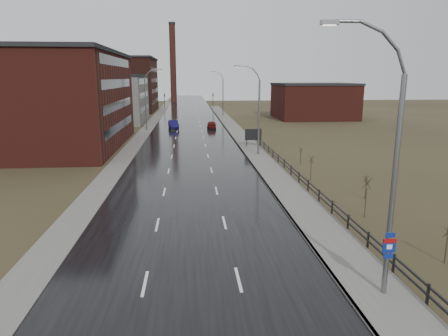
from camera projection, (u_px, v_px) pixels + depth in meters
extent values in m
plane|color=#2D2819|center=(193.00, 333.00, 15.77)|extent=(320.00, 320.00, 0.00)
cube|color=black|center=(189.00, 132.00, 74.04)|extent=(14.00, 300.00, 0.06)
cube|color=#595651|center=(258.00, 156.00, 50.48)|extent=(3.20, 180.00, 0.18)
cube|color=slate|center=(246.00, 157.00, 50.35)|extent=(0.16, 180.00, 0.18)
cube|color=#595651|center=(145.00, 132.00, 73.34)|extent=(2.40, 260.00, 0.12)
cube|color=#471914|center=(40.00, 102.00, 56.26)|extent=(22.00, 28.00, 13.00)
cube|color=black|center=(35.00, 52.00, 54.76)|extent=(22.44, 28.56, 0.50)
cube|color=black|center=(120.00, 126.00, 57.97)|extent=(0.06, 22.40, 1.20)
cube|color=black|center=(119.00, 105.00, 57.30)|extent=(0.06, 22.40, 1.20)
cube|color=black|center=(118.00, 84.00, 56.63)|extent=(0.06, 22.40, 1.20)
cube|color=black|center=(116.00, 62.00, 55.97)|extent=(0.06, 22.40, 1.20)
cube|color=slate|center=(108.00, 100.00, 88.90)|extent=(16.00, 20.00, 10.00)
cube|color=black|center=(106.00, 75.00, 87.73)|extent=(16.32, 20.40, 0.50)
cube|color=black|center=(145.00, 108.00, 90.02)|extent=(0.06, 16.00, 1.20)
cube|color=black|center=(144.00, 95.00, 89.35)|extent=(0.06, 16.00, 1.20)
cube|color=black|center=(143.00, 81.00, 88.69)|extent=(0.06, 16.00, 1.20)
cube|color=#331611|center=(110.00, 85.00, 117.06)|extent=(26.00, 24.00, 15.00)
cube|color=black|center=(108.00, 58.00, 115.34)|extent=(26.52, 24.48, 0.50)
cube|color=black|center=(155.00, 101.00, 119.16)|extent=(0.06, 19.20, 1.20)
cube|color=black|center=(155.00, 91.00, 118.49)|extent=(0.06, 19.20, 1.20)
cube|color=black|center=(154.00, 80.00, 117.83)|extent=(0.06, 19.20, 1.20)
cube|color=black|center=(154.00, 70.00, 117.16)|extent=(0.06, 19.20, 1.20)
cube|color=#471914|center=(314.00, 102.00, 97.09)|extent=(18.00, 16.00, 8.00)
cube|color=black|center=(315.00, 84.00, 96.15)|extent=(18.36, 16.32, 0.50)
cylinder|color=#331611|center=(173.00, 64.00, 157.63)|extent=(2.40, 2.40, 30.00)
cylinder|color=black|center=(172.00, 23.00, 154.22)|extent=(2.70, 2.70, 0.80)
cylinder|color=slate|center=(393.00, 192.00, 17.35)|extent=(0.24, 0.24, 10.00)
cylinder|color=slate|center=(401.00, 62.00, 16.12)|extent=(0.57, 0.14, 1.12)
cylinder|color=slate|center=(390.00, 41.00, 15.89)|extent=(0.91, 0.14, 0.91)
cylinder|color=slate|center=(372.00, 27.00, 15.70)|extent=(1.12, 0.14, 0.57)
cylinder|color=slate|center=(348.00, 21.00, 15.58)|extent=(1.15, 0.14, 0.14)
cube|color=slate|center=(330.00, 22.00, 15.52)|extent=(0.70, 0.28, 0.18)
cube|color=silver|center=(329.00, 25.00, 15.55)|extent=(0.50, 0.20, 0.04)
cube|color=navy|center=(390.00, 235.00, 17.66)|extent=(0.45, 0.04, 0.22)
cube|color=navy|center=(389.00, 246.00, 17.78)|extent=(0.60, 0.04, 0.65)
cube|color=maroon|center=(390.00, 241.00, 17.72)|extent=(0.60, 0.04, 0.20)
cube|color=navy|center=(388.00, 256.00, 17.89)|extent=(0.45, 0.04, 0.22)
cube|color=silver|center=(389.00, 247.00, 17.77)|extent=(0.26, 0.02, 0.22)
cylinder|color=slate|center=(259.00, 119.00, 50.43)|extent=(0.24, 0.24, 9.50)
cylinder|color=slate|center=(258.00, 77.00, 49.27)|extent=(0.51, 0.14, 0.98)
cylinder|color=slate|center=(255.00, 71.00, 49.07)|extent=(0.81, 0.14, 0.81)
cylinder|color=slate|center=(249.00, 67.00, 48.90)|extent=(0.98, 0.14, 0.51)
cylinder|color=slate|center=(242.00, 66.00, 48.79)|extent=(1.01, 0.14, 0.14)
cube|color=slate|center=(237.00, 66.00, 48.75)|extent=(0.70, 0.28, 0.18)
cube|color=silver|center=(237.00, 67.00, 48.77)|extent=(0.50, 0.20, 0.04)
cylinder|color=slate|center=(146.00, 105.00, 74.26)|extent=(0.24, 0.24, 9.50)
cylinder|color=slate|center=(146.00, 77.00, 73.13)|extent=(0.51, 0.14, 0.98)
cylinder|color=slate|center=(148.00, 73.00, 73.01)|extent=(0.81, 0.14, 0.81)
cylinder|color=slate|center=(152.00, 70.00, 72.97)|extent=(0.98, 0.14, 0.51)
cylinder|color=slate|center=(156.00, 69.00, 73.00)|extent=(1.01, 0.14, 0.14)
cube|color=slate|center=(160.00, 70.00, 73.07)|extent=(0.70, 0.28, 0.18)
cube|color=silver|center=(160.00, 70.00, 73.09)|extent=(0.50, 0.20, 0.04)
cylinder|color=slate|center=(223.00, 98.00, 102.88)|extent=(0.24, 0.24, 9.50)
cylinder|color=slate|center=(222.00, 77.00, 101.72)|extent=(0.51, 0.14, 0.98)
cylinder|color=slate|center=(220.00, 74.00, 101.52)|extent=(0.81, 0.14, 0.81)
cylinder|color=slate|center=(218.00, 72.00, 101.35)|extent=(0.98, 0.14, 0.51)
cylinder|color=slate|center=(214.00, 72.00, 101.24)|extent=(1.01, 0.14, 0.14)
cube|color=slate|center=(212.00, 72.00, 101.20)|extent=(0.70, 0.28, 0.18)
cube|color=silver|center=(212.00, 72.00, 101.22)|extent=(0.50, 0.20, 0.04)
cube|color=black|center=(428.00, 295.00, 17.49)|extent=(0.10, 0.10, 1.10)
cube|color=black|center=(394.00, 264.00, 20.41)|extent=(0.10, 0.10, 1.10)
cube|color=black|center=(368.00, 241.00, 23.32)|extent=(0.10, 0.10, 1.10)
cube|color=black|center=(348.00, 222.00, 26.23)|extent=(0.10, 0.10, 1.10)
cube|color=black|center=(332.00, 208.00, 29.15)|extent=(0.10, 0.10, 1.10)
cube|color=black|center=(319.00, 196.00, 32.06)|extent=(0.10, 0.10, 1.10)
cube|color=black|center=(308.00, 186.00, 34.98)|extent=(0.10, 0.10, 1.10)
cube|color=black|center=(299.00, 178.00, 37.89)|extent=(0.10, 0.10, 1.10)
cube|color=black|center=(291.00, 171.00, 40.80)|extent=(0.10, 0.10, 1.10)
cube|color=black|center=(284.00, 164.00, 43.72)|extent=(0.10, 0.10, 1.10)
cube|color=black|center=(278.00, 159.00, 46.63)|extent=(0.10, 0.10, 1.10)
cube|color=black|center=(273.00, 154.00, 49.55)|extent=(0.10, 0.10, 1.10)
cube|color=black|center=(268.00, 150.00, 52.46)|extent=(0.10, 0.10, 1.10)
cube|color=black|center=(264.00, 146.00, 55.37)|extent=(0.10, 0.10, 1.10)
cube|color=black|center=(260.00, 143.00, 58.29)|extent=(0.10, 0.10, 1.10)
cube|color=black|center=(310.00, 183.00, 34.40)|extent=(0.08, 53.00, 0.10)
cube|color=black|center=(310.00, 188.00, 34.49)|extent=(0.08, 53.00, 0.10)
cylinder|color=#382D23|center=(446.00, 250.00, 21.54)|extent=(0.08, 0.08, 1.53)
cylinder|color=#382D23|center=(448.00, 232.00, 21.37)|extent=(0.50, 0.20, 0.62)
cylinder|color=#382D23|center=(447.00, 233.00, 21.35)|extent=(0.30, 0.44, 0.62)
cylinder|color=#382D23|center=(448.00, 233.00, 21.29)|extent=(0.30, 0.44, 0.62)
cylinder|color=#382D23|center=(366.00, 203.00, 28.60)|extent=(0.08, 0.08, 2.20)
cylinder|color=#382D23|center=(368.00, 183.00, 28.29)|extent=(0.04, 0.74, 0.86)
cylinder|color=#382D23|center=(367.00, 183.00, 28.33)|extent=(0.70, 0.27, 0.87)
cylinder|color=#382D23|center=(366.00, 183.00, 28.31)|extent=(0.41, 0.62, 0.88)
cylinder|color=#382D23|center=(367.00, 183.00, 28.25)|extent=(0.41, 0.62, 0.88)
cylinder|color=#382D23|center=(368.00, 184.00, 28.24)|extent=(0.70, 0.27, 0.87)
cylinder|color=#382D23|center=(366.00, 190.00, 32.96)|extent=(0.08, 0.08, 1.50)
cylinder|color=#382D23|center=(367.00, 179.00, 32.75)|extent=(0.04, 0.51, 0.60)
cylinder|color=#382D23|center=(366.00, 179.00, 32.79)|extent=(0.49, 0.20, 0.61)
cylinder|color=#382D23|center=(366.00, 179.00, 32.77)|extent=(0.29, 0.43, 0.61)
cylinder|color=#382D23|center=(366.00, 179.00, 32.71)|extent=(0.29, 0.43, 0.61)
cylinder|color=#382D23|center=(367.00, 179.00, 32.70)|extent=(0.49, 0.20, 0.61)
cylinder|color=#382D23|center=(311.00, 171.00, 39.14)|extent=(0.08, 0.08, 1.78)
cylinder|color=#382D23|center=(312.00, 159.00, 38.89)|extent=(0.04, 0.60, 0.70)
cylinder|color=#382D23|center=(311.00, 159.00, 38.93)|extent=(0.57, 0.23, 0.71)
cylinder|color=#382D23|center=(311.00, 159.00, 38.91)|extent=(0.34, 0.51, 0.72)
cylinder|color=#382D23|center=(311.00, 160.00, 38.85)|extent=(0.34, 0.51, 0.72)
cylinder|color=#382D23|center=(312.00, 160.00, 38.84)|extent=(0.57, 0.23, 0.71)
cylinder|color=#382D23|center=(301.00, 158.00, 46.14)|extent=(0.08, 0.08, 1.49)
cylinder|color=#382D23|center=(301.00, 150.00, 45.93)|extent=(0.04, 0.51, 0.59)
cylinder|color=#382D23|center=(301.00, 150.00, 45.97)|extent=(0.48, 0.20, 0.60)
cylinder|color=#382D23|center=(300.00, 150.00, 45.95)|extent=(0.29, 0.43, 0.61)
cylinder|color=#382D23|center=(301.00, 150.00, 45.89)|extent=(0.29, 0.43, 0.61)
cylinder|color=#382D23|center=(301.00, 150.00, 45.88)|extent=(0.48, 0.20, 0.60)
cube|color=black|center=(247.00, 141.00, 57.28)|extent=(0.10, 0.10, 1.80)
cube|color=black|center=(259.00, 141.00, 57.43)|extent=(0.10, 0.10, 1.80)
cube|color=silver|center=(253.00, 135.00, 57.09)|extent=(2.30, 0.08, 1.53)
cube|color=black|center=(253.00, 135.00, 57.04)|extent=(2.40, 0.04, 1.63)
cylinder|color=black|center=(164.00, 100.00, 131.08)|extent=(0.16, 0.16, 5.20)
imported|color=black|center=(164.00, 93.00, 130.60)|extent=(0.58, 2.73, 1.10)
sphere|color=#FF190C|center=(164.00, 92.00, 130.38)|extent=(0.18, 0.18, 0.18)
cylinder|color=black|center=(213.00, 100.00, 132.43)|extent=(0.16, 0.16, 5.20)
imported|color=black|center=(213.00, 93.00, 131.95)|extent=(0.58, 2.73, 1.10)
sphere|color=#FF190C|center=(213.00, 92.00, 131.74)|extent=(0.18, 0.18, 0.18)
imported|color=#0F0D45|center=(173.00, 125.00, 77.89)|extent=(2.34, 5.13, 1.63)
imported|color=#510E0D|center=(212.00, 125.00, 78.24)|extent=(2.04, 4.51, 1.50)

